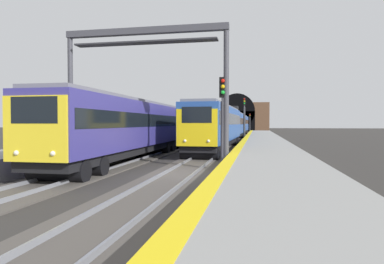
# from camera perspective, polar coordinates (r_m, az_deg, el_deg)

# --- Properties ---
(ground_plane) EXTENTS (320.00, 320.00, 0.00)m
(ground_plane) POSITION_cam_1_polar(r_m,az_deg,el_deg) (16.47, -1.91, -7.27)
(ground_plane) COLOR #302D2B
(platform_right) EXTENTS (112.00, 3.95, 0.99)m
(platform_right) POSITION_cam_1_polar(r_m,az_deg,el_deg) (16.01, 13.03, -5.78)
(platform_right) COLOR gray
(platform_right) RESTS_ON ground_plane
(platform_left) EXTENTS (112.00, 3.95, 0.99)m
(platform_left) POSITION_cam_1_polar(r_m,az_deg,el_deg) (20.35, -27.40, -4.36)
(platform_left) COLOR gray
(platform_left) RESTS_ON ground_plane
(platform_right_edge_strip) EXTENTS (112.00, 0.50, 0.01)m
(platform_right_edge_strip) POSITION_cam_1_polar(r_m,az_deg,el_deg) (15.98, 6.84, -3.96)
(platform_right_edge_strip) COLOR yellow
(platform_right_edge_strip) RESTS_ON platform_right
(track_main_line) EXTENTS (160.00, 3.15, 0.21)m
(track_main_line) POSITION_cam_1_polar(r_m,az_deg,el_deg) (16.47, -1.91, -7.13)
(track_main_line) COLOR #4C4742
(track_main_line) RESTS_ON ground_plane
(track_adjacent_line) EXTENTS (160.00, 3.16, 0.21)m
(track_adjacent_line) POSITION_cam_1_polar(r_m,az_deg,el_deg) (18.11, -16.81, -6.40)
(track_adjacent_line) COLOR #4C4742
(track_adjacent_line) RESTS_ON ground_plane
(train_main_approaching) EXTENTS (57.24, 3.28, 5.02)m
(train_main_approaching) POSITION_cam_1_polar(r_m,az_deg,el_deg) (49.98, 6.78, 1.31)
(train_main_approaching) COLOR #264C99
(train_main_approaching) RESTS_ON ground_plane
(train_adjacent_platform) EXTENTS (57.84, 3.01, 4.96)m
(train_adjacent_platform) POSITION_cam_1_polar(r_m,az_deg,el_deg) (41.35, -0.74, 1.25)
(train_adjacent_platform) COLOR navy
(train_adjacent_platform) RESTS_ON ground_plane
(railway_signal_near) EXTENTS (0.39, 0.38, 4.89)m
(railway_signal_near) POSITION_cam_1_polar(r_m,az_deg,el_deg) (17.63, 5.25, 3.01)
(railway_signal_near) COLOR #4C4C54
(railway_signal_near) RESTS_ON ground_plane
(railway_signal_mid) EXTENTS (0.39, 0.38, 6.03)m
(railway_signal_mid) POSITION_cam_1_polar(r_m,az_deg,el_deg) (47.17, 8.82, 2.81)
(railway_signal_mid) COLOR #38383D
(railway_signal_mid) RESTS_ON ground_plane
(railway_signal_far) EXTENTS (0.39, 0.38, 4.85)m
(railway_signal_far) POSITION_cam_1_polar(r_m,az_deg,el_deg) (83.20, 9.73, 1.72)
(railway_signal_far) COLOR #38383D
(railway_signal_far) RESTS_ON ground_plane
(overhead_signal_gantry) EXTENTS (0.70, 9.10, 7.67)m
(overhead_signal_gantry) POSITION_cam_1_polar(r_m,az_deg,el_deg) (18.81, -7.98, 11.51)
(overhead_signal_gantry) COLOR #3F3F47
(overhead_signal_gantry) RESTS_ON ground_plane
(tunnel_portal) EXTENTS (2.33, 19.12, 11.47)m
(tunnel_portal) POSITION_cam_1_polar(r_m,az_deg,el_deg) (103.55, 7.62, 2.54)
(tunnel_portal) COLOR brown
(tunnel_portal) RESTS_ON ground_plane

